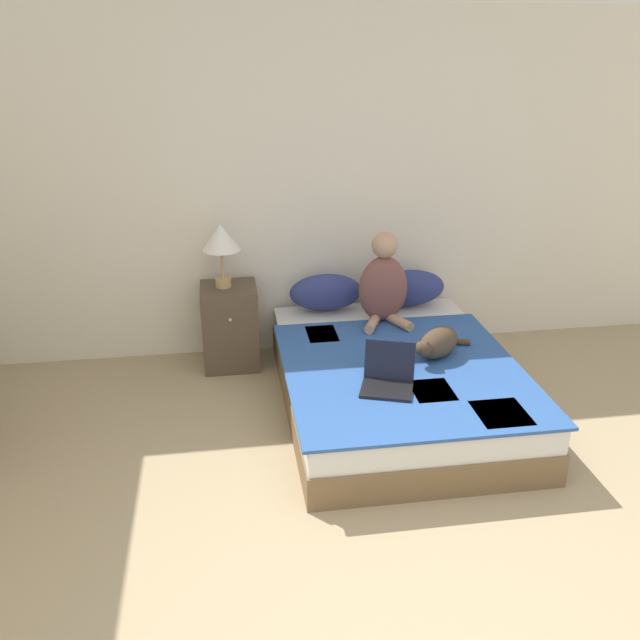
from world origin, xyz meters
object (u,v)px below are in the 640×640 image
pillow_far (409,288)px  person_sitting (383,284)px  pillow_near (326,292)px  laptop_open (388,379)px  bed (395,382)px  table_lamp (221,240)px  cat_tabby (438,343)px  nightstand (230,326)px

pillow_far → person_sitting: size_ratio=0.83×
pillow_near → laptop_open: size_ratio=1.45×
bed → table_lamp: size_ratio=4.33×
cat_tabby → pillow_far: bearing=-135.6°
person_sitting → nightstand: bearing=168.3°
person_sitting → table_lamp: 1.21m
pillow_far → cat_tabby: size_ratio=1.18×
nightstand → table_lamp: bearing=169.9°
pillow_near → laptop_open: bearing=-82.5°
laptop_open → table_lamp: 1.64m
pillow_near → person_sitting: person_sitting is taller
pillow_near → pillow_far: bearing=0.0°
bed → pillow_near: bearing=110.5°
bed → pillow_far: bearing=69.5°
bed → cat_tabby: 0.40m
bed → laptop_open: size_ratio=5.36×
laptop_open → person_sitting: bearing=97.6°
table_lamp → pillow_far: bearing=1.8°
person_sitting → laptop_open: size_ratio=1.76×
person_sitting → table_lamp: (-1.14, 0.24, 0.31)m
laptop_open → table_lamp: size_ratio=0.81×
nightstand → pillow_near: bearing=4.0°
pillow_far → cat_tabby: pillow_far is taller
pillow_near → table_lamp: table_lamp is taller
cat_tabby → table_lamp: bearing=-74.7°
cat_tabby → bed: bearing=-52.7°
laptop_open → nightstand: laptop_open is taller
pillow_far → nightstand: 1.41m
table_lamp → person_sitting: bearing=-11.7°
bed → pillow_near: (-0.33, 0.87, 0.34)m
pillow_far → cat_tabby: 0.93m
cat_tabby → nightstand: size_ratio=0.75×
bed → table_lamp: table_lamp is taller
bed → pillow_near: pillow_near is taller
bed → cat_tabby: bearing=-11.0°
cat_tabby → table_lamp: (-1.36, 0.88, 0.50)m
laptop_open → pillow_far: bearing=88.6°
nightstand → table_lamp: size_ratio=1.33×
person_sitting → nightstand: person_sitting is taller
pillow_near → bed: bearing=-69.5°
pillow_far → table_lamp: bearing=-178.2°
pillow_near → pillow_far: same height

